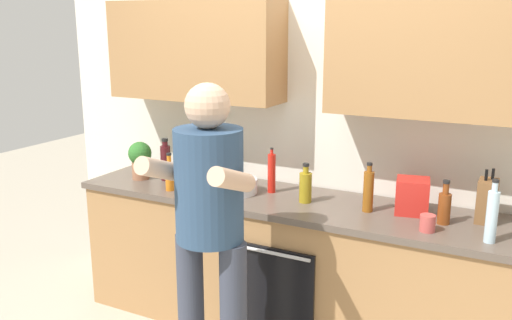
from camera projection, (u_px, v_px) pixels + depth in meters
name	position (u px, v px, depth m)	size (l,w,h in m)	color
back_wall_unit	(310.00, 97.00, 3.51)	(4.00, 0.38, 2.50)	silver
counter	(290.00, 267.00, 3.53)	(2.84, 0.67, 0.90)	#A37547
person_standing	(209.00, 221.00, 2.76)	(0.49, 0.45, 1.69)	#383D4C
bottle_wine	(165.00, 162.00, 3.81)	(0.07, 0.07, 0.29)	#471419
bottle_water	(492.00, 215.00, 2.73)	(0.06, 0.06, 0.32)	silver
bottle_juice	(170.00, 175.00, 3.59)	(0.06, 0.06, 0.25)	orange
bottle_syrup	(369.00, 190.00, 3.18)	(0.06, 0.06, 0.29)	#8C4C14
bottle_vinegar	(444.00, 207.00, 2.99)	(0.07, 0.07, 0.24)	brown
bottle_oil	(306.00, 186.00, 3.35)	(0.08, 0.08, 0.24)	olive
bottle_soda	(181.00, 161.00, 3.97)	(0.06, 0.06, 0.23)	#198C33
bottle_hotsauce	(272.00, 173.00, 3.54)	(0.05, 0.05, 0.29)	red
cup_ceramic	(428.00, 223.00, 2.89)	(0.08, 0.08, 0.09)	#BF4C47
mixing_bowl	(235.00, 186.00, 3.55)	(0.28, 0.28, 0.09)	silver
knife_block	(487.00, 201.00, 3.01)	(0.10, 0.14, 0.30)	brown
potted_herb	(140.00, 158.00, 3.84)	(0.16, 0.16, 0.26)	#9E6647
grocery_bag_crisps	(412.00, 196.00, 3.16)	(0.18, 0.17, 0.20)	red
grocery_bag_produce	(200.00, 167.00, 3.78)	(0.18, 0.16, 0.21)	silver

